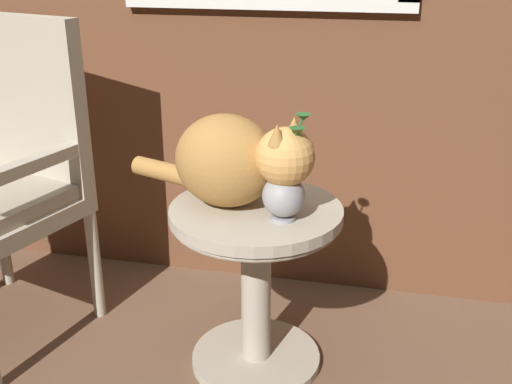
{
  "coord_description": "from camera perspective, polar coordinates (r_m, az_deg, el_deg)",
  "views": [
    {
      "loc": [
        0.56,
        -1.61,
        1.31
      ],
      "look_at": [
        0.19,
        0.08,
        0.61
      ],
      "focal_mm": 43.9,
      "sensor_mm": 36.0,
      "label": 1
    }
  ],
  "objects": [
    {
      "name": "pewter_vase_with_ivy",
      "position": [
        1.77,
        2.58,
        0.19
      ],
      "size": [
        0.13,
        0.12,
        0.31
      ],
      "color": "#99999E",
      "rests_on": "wicker_side_table"
    },
    {
      "name": "ground_plane",
      "position": [
        2.15,
        -5.59,
        -15.63
      ],
      "size": [
        6.0,
        6.0,
        0.0
      ],
      "primitive_type": "plane",
      "color": "brown"
    },
    {
      "name": "wicker_side_table",
      "position": [
        1.96,
        0.0,
        -6.26
      ],
      "size": [
        0.53,
        0.53,
        0.56
      ],
      "color": "#B2A893",
      "rests_on": "ground_plane"
    },
    {
      "name": "cat",
      "position": [
        1.84,
        -2.1,
        2.93
      ],
      "size": [
        0.62,
        0.37,
        0.29
      ],
      "color": "#AD7A3D",
      "rests_on": "wicker_side_table"
    }
  ]
}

